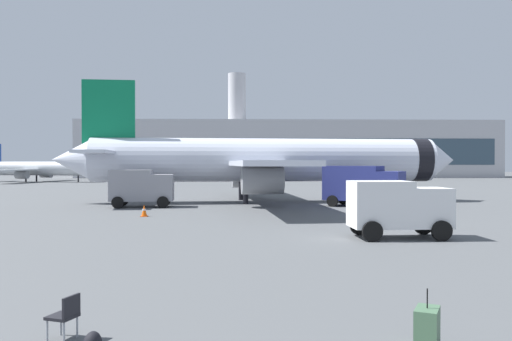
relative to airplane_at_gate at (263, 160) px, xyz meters
name	(u,v)px	position (x,y,z in m)	size (l,w,h in m)	color
airplane_at_gate	(263,160)	(0.00, 0.00, 0.00)	(35.77, 32.28, 10.50)	silver
airplane_taxiing	(37,169)	(-39.30, 50.37, -1.21)	(23.83, 21.65, 7.04)	silver
service_truck	(141,186)	(-9.72, -5.06, -2.05)	(4.93, 2.78, 2.90)	gray
fuel_truck	(363,184)	(7.55, -5.30, -1.88)	(6.37, 5.20, 3.20)	navy
cargo_van	(398,206)	(5.11, -22.16, -2.21)	(4.46, 2.45, 2.60)	white
safety_cone_near	(436,207)	(11.65, -9.86, -3.32)	(0.44, 0.44, 0.69)	#F2590C
safety_cone_mid	(402,201)	(11.20, -3.58, -3.33)	(0.44, 0.44, 0.67)	#F2590C
safety_cone_far	(130,194)	(-12.96, 5.94, -3.30)	(0.44, 0.44, 0.73)	#F2590C
safety_cone_outer	(144,211)	(-8.17, -12.25, -3.28)	(0.44, 0.44, 0.76)	#F2590C
rolling_suitcase	(427,327)	(1.38, -36.01, -3.27)	(0.65, 0.75, 1.10)	#476B4C
gate_chair	(66,314)	(-5.40, -35.34, -3.16)	(0.62, 0.62, 0.86)	black
terminal_building	(288,149)	(9.91, 82.93, 3.33)	(101.33, 16.77, 25.73)	#B2B2B7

